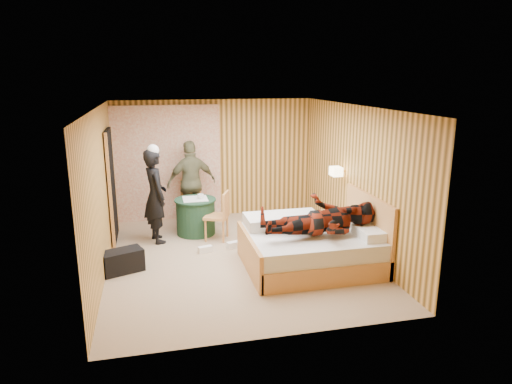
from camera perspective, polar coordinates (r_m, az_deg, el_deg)
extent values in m
cube|color=tan|center=(7.79, -2.39, -8.12)|extent=(4.20, 5.00, 0.01)
cube|color=white|center=(7.22, -2.60, 10.54)|extent=(4.20, 5.00, 0.01)
cube|color=#F0B35C|center=(9.82, -5.18, 4.16)|extent=(4.20, 0.02, 2.50)
cube|color=#F0B35C|center=(7.33, -18.84, -0.06)|extent=(0.02, 5.00, 2.50)
cube|color=#F0B35C|center=(8.05, 12.38, 1.62)|extent=(0.02, 5.00, 2.50)
cube|color=beige|center=(9.68, -11.00, 3.51)|extent=(2.20, 0.08, 2.40)
cube|color=black|center=(8.74, -17.62, 0.75)|extent=(0.06, 0.90, 2.05)
cylinder|color=gold|center=(8.40, 10.48, 2.58)|extent=(0.18, 0.04, 0.04)
cube|color=#FFE9B2|center=(8.36, 9.97, 2.56)|extent=(0.18, 0.24, 0.16)
cube|color=#E7A75F|center=(7.44, 6.97, -8.08)|extent=(2.05, 1.64, 0.31)
cube|color=silver|center=(7.33, 7.04, -6.04)|extent=(1.99, 1.58, 0.26)
cube|color=#E7A75F|center=(7.12, -0.87, -7.86)|extent=(0.06, 1.64, 0.57)
cube|color=#E7A75F|center=(7.66, 13.85, -4.44)|extent=(0.06, 1.64, 1.13)
cube|color=white|center=(7.24, 14.13, -4.97)|extent=(0.39, 0.56, 0.14)
cube|color=white|center=(7.90, 11.59, -3.18)|extent=(0.39, 0.56, 0.14)
cube|color=silver|center=(7.57, 3.33, -3.53)|extent=(1.23, 0.62, 0.18)
cube|color=#E7A75F|center=(8.48, 9.81, -4.42)|extent=(0.40, 0.56, 0.56)
cube|color=#E7A75F|center=(8.43, 9.86, -3.28)|extent=(0.43, 0.58, 0.03)
cylinder|color=#22492F|center=(8.87, -7.54, -3.10)|extent=(0.74, 0.74, 0.67)
cylinder|color=#22492F|center=(8.77, -7.61, -0.98)|extent=(0.79, 0.79, 0.03)
cube|color=white|center=(8.77, -7.62, -0.85)|extent=(0.53, 0.53, 0.01)
cube|color=#E7A75F|center=(9.36, -7.90, -1.45)|extent=(0.45, 0.45, 0.05)
cube|color=#E7A75F|center=(9.48, -8.15, 0.30)|extent=(0.42, 0.07, 0.46)
cylinder|color=#E7A75F|center=(9.24, -8.71, -3.21)|extent=(0.04, 0.04, 0.43)
cylinder|color=#E7A75F|center=(9.62, -7.03, -2.45)|extent=(0.04, 0.04, 0.43)
cube|color=#E7A75F|center=(8.49, -4.98, -3.07)|extent=(0.54, 0.54, 0.05)
cube|color=#E7A75F|center=(8.38, -3.78, -1.53)|extent=(0.19, 0.40, 0.45)
cylinder|color=#E7A75F|center=(8.76, -5.75, -4.13)|extent=(0.04, 0.04, 0.42)
cylinder|color=#E7A75F|center=(8.38, -4.11, -4.97)|extent=(0.04, 0.04, 0.42)
cube|color=black|center=(7.47, -16.38, -8.28)|extent=(0.70, 0.53, 0.35)
cube|color=white|center=(8.02, -6.38, -7.13)|extent=(0.26, 0.16, 0.11)
cube|color=white|center=(8.17, -2.74, -6.60)|extent=(0.28, 0.18, 0.12)
imported|color=black|center=(8.45, -12.47, -0.49)|extent=(0.56, 0.71, 1.72)
imported|color=#656343|center=(9.37, -8.05, 1.16)|extent=(1.08, 0.62, 1.72)
imported|color=#631809|center=(7.00, 8.12, -2.26)|extent=(0.86, 0.67, 1.77)
imported|color=white|center=(8.35, 10.03, -2.65)|extent=(0.17, 0.23, 0.02)
imported|color=white|center=(8.35, 10.03, -2.52)|extent=(0.26, 0.28, 0.02)
imported|color=white|center=(8.50, 9.57, -2.07)|extent=(0.12, 0.12, 0.09)
imported|color=white|center=(8.71, -6.94, -0.55)|extent=(0.16, 0.16, 0.10)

